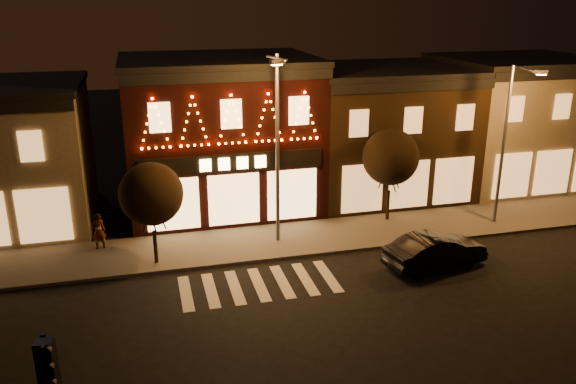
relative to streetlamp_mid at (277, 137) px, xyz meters
name	(u,v)px	position (x,y,z in m)	size (l,w,h in m)	color
ground	(282,337)	(-1.70, -7.69, -5.32)	(120.00, 120.00, 0.00)	black
sidewalk_far	(282,240)	(0.30, 0.31, -5.24)	(44.00, 4.00, 0.15)	#47423D
building_pulp	(220,133)	(-1.70, 6.29, -1.15)	(10.20, 8.34, 8.30)	black
building_right_a	(381,131)	(7.80, 6.30, -1.56)	(9.20, 8.28, 7.50)	#372513
building_right_b	(514,120)	(16.80, 6.30, -1.41)	(9.20, 8.28, 7.80)	#706750
streetlamp_mid	(277,137)	(0.00, 0.00, 0.00)	(0.80, 2.01, 8.81)	#59595E
streetlamp_right	(509,134)	(11.62, -0.47, -0.46)	(0.77, 1.83, 8.03)	#59595E
tree_left	(151,194)	(-5.72, -0.78, -1.98)	(2.73, 2.73, 4.56)	black
tree_right	(391,157)	(6.29, 1.48, -1.79)	(2.89, 2.89, 4.83)	black
dark_sedan	(435,251)	(6.12, -4.00, -4.56)	(1.61, 4.62, 1.52)	black
pedestrian	(99,231)	(-8.20, 1.41, -4.30)	(0.63, 0.42, 1.74)	gray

